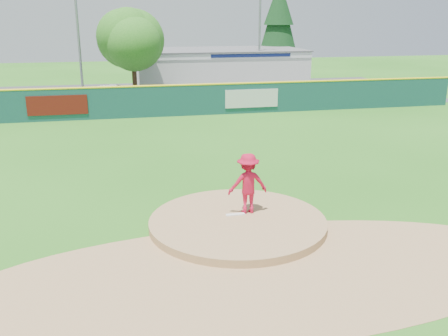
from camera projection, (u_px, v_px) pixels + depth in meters
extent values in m
plane|color=#286B19|center=(238.00, 226.00, 15.54)|extent=(120.00, 120.00, 0.00)
cylinder|color=#9E774C|center=(238.00, 226.00, 15.54)|extent=(5.50, 5.50, 0.50)
cube|color=white|center=(235.00, 215.00, 15.74)|extent=(0.60, 0.15, 0.04)
cylinder|color=#9E774C|center=(265.00, 273.00, 12.74)|extent=(15.40, 15.40, 0.01)
cube|color=#38383A|center=(159.00, 95.00, 40.76)|extent=(44.00, 16.00, 0.02)
imported|color=#B90F31|center=(248.00, 183.00, 15.72)|extent=(1.26, 0.73, 1.94)
imported|color=white|center=(116.00, 94.00, 37.17)|extent=(5.13, 3.31, 1.31)
cube|color=silver|center=(219.00, 68.00, 46.18)|extent=(15.00, 8.00, 3.20)
cube|color=white|center=(228.00, 56.00, 42.01)|extent=(15.00, 0.06, 0.55)
cube|color=#0F194C|center=(251.00, 55.00, 42.38)|extent=(7.00, 0.03, 0.28)
cube|color=#59595B|center=(219.00, 50.00, 45.69)|extent=(15.20, 8.20, 0.12)
cube|color=#5C130D|center=(57.00, 105.00, 30.57)|extent=(3.60, 0.04, 1.20)
cube|color=silver|center=(252.00, 98.00, 33.07)|extent=(3.60, 0.04, 1.20)
cube|color=#144342|center=(171.00, 101.00, 32.06)|extent=(40.00, 0.10, 2.00)
cylinder|color=yellow|center=(171.00, 85.00, 31.77)|extent=(40.00, 0.14, 0.14)
cylinder|color=#382314|center=(135.00, 83.00, 38.11)|extent=(0.36, 0.36, 2.60)
sphere|color=#387F23|center=(133.00, 39.00, 37.15)|extent=(5.60, 5.60, 5.60)
cylinder|color=#382314|center=(277.00, 70.00, 51.57)|extent=(0.40, 0.40, 1.60)
cone|color=#113A16|center=(279.00, 23.00, 50.17)|extent=(4.40, 4.40, 7.90)
cylinder|color=gray|center=(78.00, 26.00, 37.93)|extent=(0.20, 0.20, 11.00)
cylinder|color=gray|center=(260.00, 31.00, 42.98)|extent=(0.20, 0.20, 10.00)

